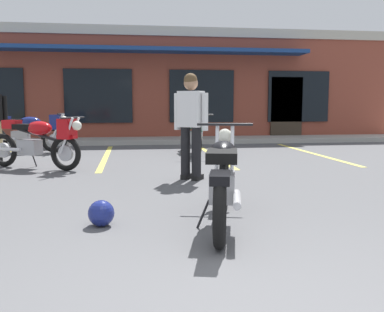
% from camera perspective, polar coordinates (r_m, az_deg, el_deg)
% --- Properties ---
extents(ground_plane, '(80.00, 80.00, 0.00)m').
position_cam_1_polar(ground_plane, '(5.93, -1.46, -4.80)').
color(ground_plane, '#515154').
extents(sidewalk_kerb, '(22.00, 1.80, 0.14)m').
position_cam_1_polar(sidewalk_kerb, '(13.64, -5.27, 2.10)').
color(sidewalk_kerb, '#A8A59E').
rests_on(sidewalk_kerb, ground_plane).
extents(brick_storefront_building, '(16.62, 7.25, 3.67)m').
position_cam_1_polar(brick_storefront_building, '(17.32, -5.95, 8.95)').
color(brick_storefront_building, brown).
rests_on(brick_storefront_building, ground_plane).
extents(painted_stall_lines, '(7.57, 4.80, 0.01)m').
position_cam_1_polar(painted_stall_lines, '(10.07, -4.23, 0.04)').
color(painted_stall_lines, '#DBCC4C').
rests_on(painted_stall_lines, ground_plane).
extents(motorcycle_foreground_classic, '(0.83, 2.08, 0.98)m').
position_cam_1_polar(motorcycle_foreground_classic, '(4.31, 4.08, -2.98)').
color(motorcycle_foreground_classic, black).
rests_on(motorcycle_foreground_classic, ground_plane).
extents(motorcycle_red_sportbike, '(0.66, 2.11, 0.98)m').
position_cam_1_polar(motorcycle_red_sportbike, '(10.47, -0.01, 2.84)').
color(motorcycle_red_sportbike, black).
rests_on(motorcycle_red_sportbike, ground_plane).
extents(motorcycle_silver_naked, '(2.11, 0.66, 0.98)m').
position_cam_1_polar(motorcycle_silver_naked, '(11.37, -20.75, 3.05)').
color(motorcycle_silver_naked, black).
rests_on(motorcycle_silver_naked, ground_plane).
extents(motorcycle_blue_standard, '(1.90, 1.29, 0.98)m').
position_cam_1_polar(motorcycle_blue_standard, '(8.44, -19.66, 1.92)').
color(motorcycle_blue_standard, black).
rests_on(motorcycle_blue_standard, ground_plane).
extents(person_in_black_shirt, '(0.54, 0.45, 1.68)m').
position_cam_1_polar(person_in_black_shirt, '(6.79, -0.15, 4.78)').
color(person_in_black_shirt, black).
rests_on(person_in_black_shirt, ground_plane).
extents(helmet_on_pavement, '(0.26, 0.26, 0.26)m').
position_cam_1_polar(helmet_on_pavement, '(4.38, -11.89, -7.40)').
color(helmet_on_pavement, navy).
rests_on(helmet_on_pavement, ground_plane).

